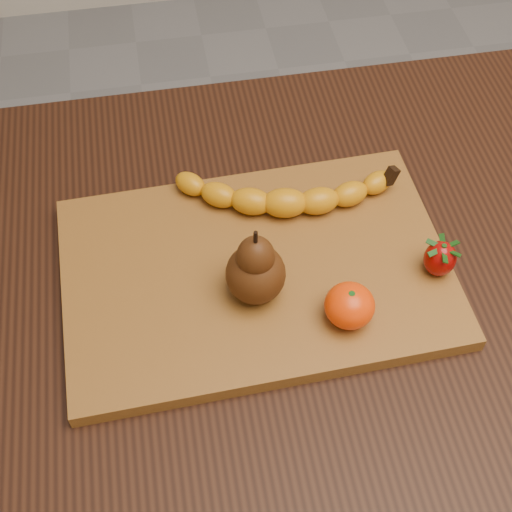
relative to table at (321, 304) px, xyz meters
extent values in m
plane|color=slate|center=(0.00, 0.00, -0.66)|extent=(3.50, 3.50, 0.00)
cube|color=black|center=(0.00, 0.00, 0.08)|extent=(1.00, 0.70, 0.04)
cylinder|color=black|center=(-0.45, 0.30, -0.30)|extent=(0.05, 0.05, 0.72)
cylinder|color=black|center=(0.45, 0.30, -0.30)|extent=(0.05, 0.05, 0.72)
cube|color=brown|center=(-0.09, -0.01, 0.11)|extent=(0.46, 0.31, 0.02)
ellipsoid|color=#FE3B02|center=(0.00, -0.10, 0.14)|extent=(0.07, 0.07, 0.05)
camera|label=1|loc=(-0.18, -0.49, 0.79)|focal=50.00mm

